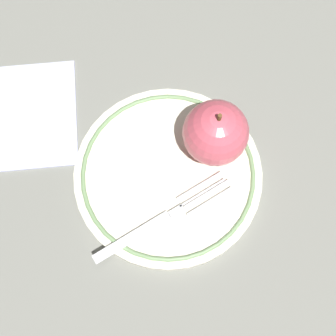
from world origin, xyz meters
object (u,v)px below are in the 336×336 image
(apple_red_whole, at_px, (216,133))
(napkin_folded, at_px, (27,115))
(fork, at_px, (158,221))
(plate, at_px, (168,175))

(apple_red_whole, bearing_deg, napkin_folded, 0.01)
(fork, relative_size, napkin_folded, 0.99)
(apple_red_whole, relative_size, napkin_folded, 0.59)
(plate, distance_m, apple_red_whole, 0.09)
(plate, height_order, apple_red_whole, apple_red_whole)
(apple_red_whole, xyz_separation_m, napkin_folded, (0.26, 0.00, -0.05))
(plate, relative_size, napkin_folded, 1.56)
(apple_red_whole, bearing_deg, plate, 44.32)
(napkin_folded, bearing_deg, fork, 151.27)
(apple_red_whole, distance_m, napkin_folded, 0.26)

